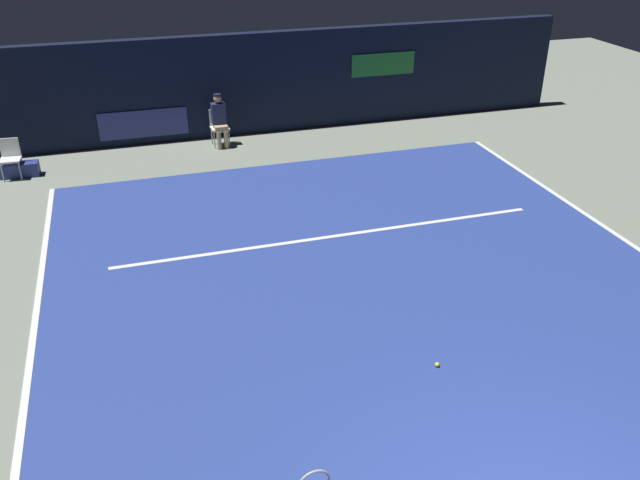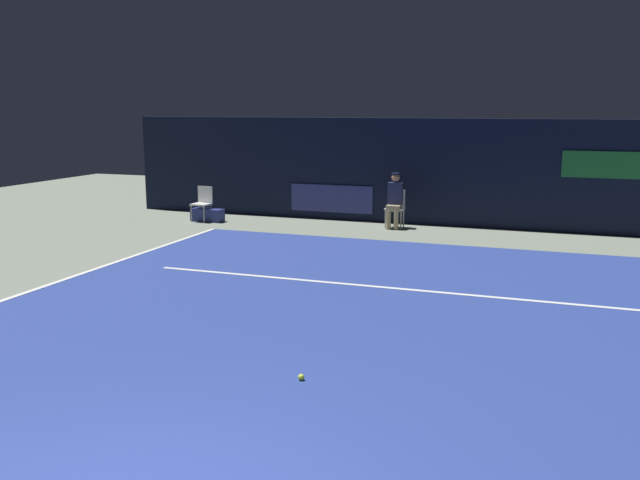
# 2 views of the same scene
# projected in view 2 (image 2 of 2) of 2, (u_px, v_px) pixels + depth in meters

# --- Properties ---
(ground_plane) EXTENTS (33.16, 33.16, 0.00)m
(ground_plane) POSITION_uv_depth(u_px,v_px,m) (341.00, 326.00, 9.34)
(ground_plane) COLOR gray
(court_surface) EXTENTS (10.44, 12.00, 0.01)m
(court_surface) POSITION_uv_depth(u_px,v_px,m) (341.00, 326.00, 9.34)
(court_surface) COLOR navy
(court_surface) RESTS_ON ground
(line_sideline_right) EXTENTS (0.10, 12.00, 0.01)m
(line_sideline_right) POSITION_uv_depth(u_px,v_px,m) (32.00, 291.00, 11.07)
(line_sideline_right) COLOR white
(line_sideline_right) RESTS_ON court_surface
(line_service) EXTENTS (8.15, 0.10, 0.01)m
(line_service) POSITION_uv_depth(u_px,v_px,m) (382.00, 287.00, 11.28)
(line_service) COLOR white
(line_service) RESTS_ON court_surface
(back_wall) EXTENTS (17.19, 0.33, 2.60)m
(back_wall) POSITION_uv_depth(u_px,v_px,m) (451.00, 173.00, 16.94)
(back_wall) COLOR black
(back_wall) RESTS_ON ground
(line_judge_on_chair) EXTENTS (0.46, 0.54, 1.32)m
(line_judge_on_chair) POSITION_uv_depth(u_px,v_px,m) (395.00, 200.00, 16.70)
(line_judge_on_chair) COLOR white
(line_judge_on_chair) RESTS_ON ground
(courtside_chair_near) EXTENTS (0.47, 0.44, 0.88)m
(courtside_chair_near) POSITION_uv_depth(u_px,v_px,m) (203.00, 202.00, 17.73)
(courtside_chair_near) COLOR white
(courtside_chair_near) RESTS_ON ground
(tennis_ball) EXTENTS (0.07, 0.07, 0.07)m
(tennis_ball) POSITION_uv_depth(u_px,v_px,m) (301.00, 377.00, 7.46)
(tennis_ball) COLOR #CCE033
(tennis_ball) RESTS_ON court_surface
(equipment_bag) EXTENTS (0.85, 0.36, 0.32)m
(equipment_bag) POSITION_uv_depth(u_px,v_px,m) (207.00, 215.00, 17.76)
(equipment_bag) COLOR navy
(equipment_bag) RESTS_ON ground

